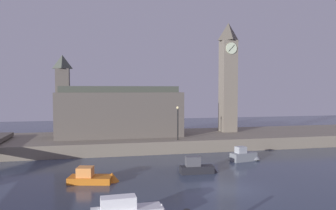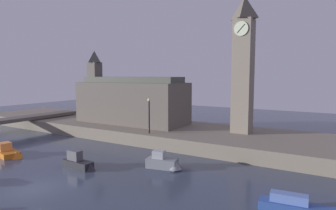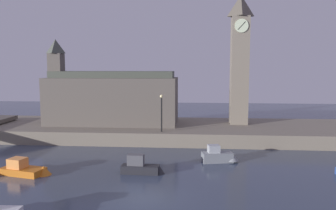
% 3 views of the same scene
% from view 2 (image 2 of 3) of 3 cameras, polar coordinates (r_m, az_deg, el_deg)
% --- Properties ---
extents(ground_plane, '(120.00, 120.00, 0.00)m').
position_cam_2_polar(ground_plane, '(23.95, -25.00, -14.81)').
color(ground_plane, '#384256').
extents(far_embankment, '(70.00, 12.00, 1.50)m').
position_cam_2_polar(far_embankment, '(38.10, 0.90, -5.51)').
color(far_embankment, slate).
rests_on(far_embankment, ground).
extents(clock_tower, '(2.33, 2.37, 15.74)m').
position_cam_2_polar(clock_tower, '(35.11, 14.56, 7.88)').
color(clock_tower, slate).
rests_on(clock_tower, far_embankment).
extents(parliament_hall, '(16.07, 6.28, 10.51)m').
position_cam_2_polar(parliament_hall, '(41.94, -7.49, 0.96)').
color(parliament_hall, '#5B544C').
rests_on(parliament_hall, far_embankment).
extents(streetlamp, '(0.36, 0.36, 4.09)m').
position_cam_2_polar(streetlamp, '(33.75, -3.73, -1.33)').
color(streetlamp, black).
rests_on(streetlamp, far_embankment).
extents(boat_barge_dark, '(3.55, 1.15, 1.56)m').
position_cam_2_polar(boat_barge_dark, '(27.41, -17.02, -10.76)').
color(boat_barge_dark, '#232328').
rests_on(boat_barge_dark, ground).
extents(boat_cruiser_grey, '(3.46, 1.74, 1.55)m').
position_cam_2_polar(boat_cruiser_grey, '(26.21, -0.80, -11.21)').
color(boat_cruiser_grey, gray).
rests_on(boat_cruiser_grey, ground).
extents(boat_tour_blue, '(5.07, 1.53, 1.36)m').
position_cam_2_polar(boat_tour_blue, '(19.90, 25.42, -17.91)').
color(boat_tour_blue, '#2D4C93').
rests_on(boat_tour_blue, ground).
extents(boat_patrol_orange, '(4.46, 2.35, 1.46)m').
position_cam_2_polar(boat_patrol_orange, '(34.10, -28.68, -8.18)').
color(boat_patrol_orange, orange).
rests_on(boat_patrol_orange, ground).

